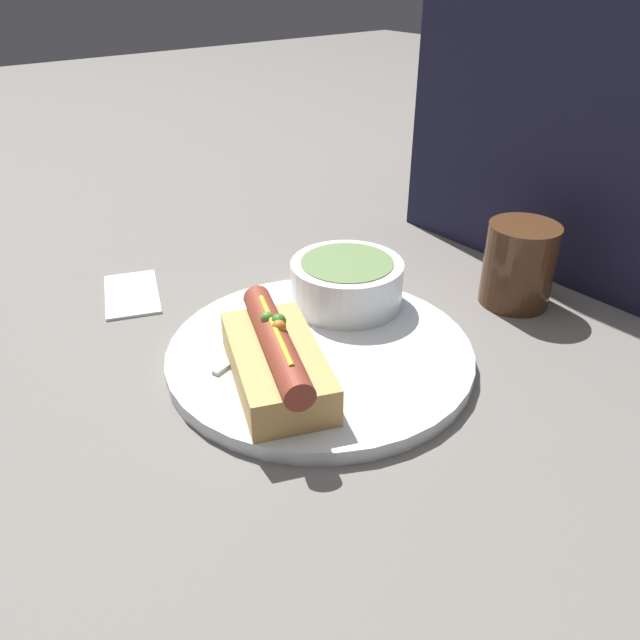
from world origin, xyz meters
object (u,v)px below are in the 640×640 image
at_px(hot_dog, 276,359).
at_px(seated_diner, 594,33).
at_px(soup_bowl, 347,281).
at_px(spoon, 297,315).
at_px(drinking_glass, 519,265).

distance_m(hot_dog, seated_diner, 0.51).
bearing_deg(soup_bowl, hot_dog, -63.39).
bearing_deg(spoon, drinking_glass, -40.92).
relative_size(spoon, drinking_glass, 1.79).
bearing_deg(drinking_glass, seated_diner, 110.05).
relative_size(spoon, seated_diner, 0.27).
bearing_deg(hot_dog, soup_bowl, 138.78).
distance_m(spoon, drinking_glass, 0.25).
bearing_deg(spoon, soup_bowl, -22.92).
height_order(hot_dog, spoon, hot_dog).
bearing_deg(seated_diner, spoon, -96.54).
bearing_deg(soup_bowl, drinking_glass, 59.85).
xyz_separation_m(soup_bowl, drinking_glass, (0.09, 0.16, 0.00)).
distance_m(drinking_glass, seated_diner, 0.27).
relative_size(hot_dog, soup_bowl, 1.38).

